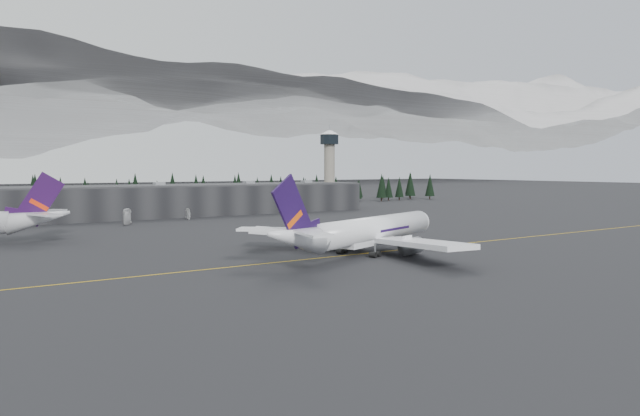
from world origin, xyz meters
TOP-DOWN VIEW (x-y plane):
  - ground at (0.00, 0.00)m, footprint 1400.00×1400.00m
  - taxiline at (0.00, -2.00)m, footprint 400.00×0.40m
  - terminal at (0.00, 125.00)m, footprint 160.00×30.00m
  - control_tower at (75.00, 128.00)m, footprint 10.00×10.00m
  - treeline at (0.00, 162.00)m, footprint 360.00×20.00m
  - mountain_ridge at (0.00, 1000.00)m, footprint 4400.00×900.00m
  - jet_main at (-3.76, -2.95)m, footprint 60.08×53.74m
  - gse_vehicle_a at (-30.80, 93.89)m, footprint 3.41×6.02m
  - gse_vehicle_b at (-5.96, 102.33)m, footprint 4.59×2.96m

SIDE VIEW (x-z plane):
  - ground at x=0.00m, z-range 0.00..0.00m
  - mountain_ridge at x=0.00m, z-range -210.00..210.00m
  - taxiline at x=0.00m, z-range 0.00..0.02m
  - gse_vehicle_b at x=-5.96m, z-range 0.00..1.45m
  - gse_vehicle_a at x=-30.80m, z-range 0.00..1.59m
  - jet_main at x=-3.76m, z-range -3.98..14.29m
  - terminal at x=0.00m, z-range 0.00..12.60m
  - treeline at x=0.00m, z-range 0.00..15.00m
  - control_tower at x=75.00m, z-range 4.56..42.26m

